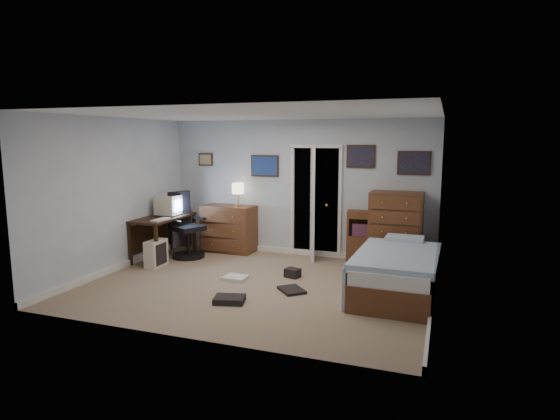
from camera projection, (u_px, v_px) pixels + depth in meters
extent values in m
cube|color=gray|center=(257.00, 285.00, 6.97)|extent=(5.00, 4.00, 0.02)
cube|color=black|center=(163.00, 218.00, 8.42)|extent=(0.61, 1.33, 0.04)
cube|color=black|center=(130.00, 245.00, 7.99)|extent=(0.05, 0.05, 0.73)
cube|color=black|center=(156.00, 247.00, 7.81)|extent=(0.05, 0.05, 0.73)
cube|color=black|center=(171.00, 231.00, 9.15)|extent=(0.05, 0.05, 0.73)
cube|color=black|center=(194.00, 233.00, 8.97)|extent=(0.05, 0.05, 0.73)
cube|color=black|center=(151.00, 235.00, 8.57)|extent=(0.03, 1.23, 0.51)
cube|color=beige|center=(168.00, 205.00, 8.52)|extent=(0.39, 0.37, 0.35)
cube|color=#8CB2F2|center=(178.00, 205.00, 8.46)|extent=(0.01, 0.29, 0.22)
cube|color=beige|center=(169.00, 215.00, 8.55)|extent=(0.26, 0.26, 0.02)
cube|color=beige|center=(161.00, 220.00, 8.03)|extent=(0.15, 0.41, 0.02)
cube|color=beige|center=(156.00, 253.00, 7.92)|extent=(0.20, 0.43, 0.46)
cube|color=black|center=(161.00, 254.00, 7.89)|extent=(0.01, 0.31, 0.36)
cylinder|color=black|center=(189.00, 256.00, 8.57)|extent=(0.77, 0.77, 0.07)
cylinder|color=black|center=(188.00, 242.00, 8.53)|extent=(0.09, 0.09, 0.45)
cube|color=black|center=(188.00, 228.00, 8.49)|extent=(0.65, 0.65, 0.09)
cube|color=black|center=(179.00, 208.00, 8.61)|extent=(0.24, 0.44, 0.61)
cube|color=black|center=(175.00, 221.00, 8.28)|extent=(0.33, 0.19, 0.04)
cube|color=black|center=(200.00, 218.00, 8.66)|extent=(0.33, 0.19, 0.04)
cube|color=maroon|center=(186.00, 227.00, 9.42)|extent=(0.17, 0.17, 0.79)
cube|color=brown|center=(229.00, 228.00, 8.99)|extent=(1.03, 0.56, 0.89)
cylinder|color=gold|center=(238.00, 205.00, 8.86)|extent=(0.14, 0.14, 0.02)
cylinder|color=gold|center=(238.00, 198.00, 8.83)|extent=(0.03, 0.03, 0.27)
cylinder|color=beige|center=(238.00, 188.00, 8.81)|extent=(0.24, 0.24, 0.20)
cube|color=black|center=(320.00, 200.00, 8.84)|extent=(0.90, 0.60, 2.00)
cube|color=white|center=(292.00, 201.00, 8.68)|extent=(0.06, 0.05, 2.00)
cube|color=white|center=(340.00, 204.00, 8.38)|extent=(0.06, 0.05, 2.00)
cube|color=white|center=(316.00, 146.00, 8.38)|extent=(0.96, 0.05, 0.06)
cube|color=white|center=(312.00, 203.00, 8.45)|extent=(0.31, 0.77, 2.00)
sphere|color=gold|center=(326.00, 205.00, 8.20)|extent=(0.06, 0.06, 0.06)
cube|color=brown|center=(396.00, 229.00, 7.89)|extent=(0.87, 0.52, 1.28)
cube|color=brown|center=(376.00, 237.00, 8.15)|extent=(1.02, 0.31, 0.91)
cube|color=black|center=(376.00, 228.00, 8.05)|extent=(0.93, 0.15, 0.30)
cube|color=maroon|center=(376.00, 231.00, 8.06)|extent=(0.81, 0.17, 0.22)
cube|color=brown|center=(397.00, 281.00, 6.56)|extent=(1.07, 2.06, 0.36)
cube|color=white|center=(398.00, 262.00, 6.52)|extent=(1.02, 2.02, 0.18)
cube|color=#6189B5|center=(397.00, 256.00, 6.41)|extent=(1.12, 1.76, 0.10)
cube|color=#6189B5|center=(358.00, 272.00, 6.64)|extent=(0.08, 1.73, 0.55)
cube|color=#7093B4|center=(405.00, 241.00, 7.20)|extent=(0.57, 0.40, 0.13)
cube|color=#331E11|center=(206.00, 159.00, 9.18)|extent=(0.30, 0.03, 0.24)
cube|color=#966852|center=(205.00, 160.00, 9.16)|extent=(0.25, 0.01, 0.19)
cube|color=#331E11|center=(265.00, 166.00, 8.78)|extent=(0.55, 0.03, 0.40)
cube|color=navy|center=(265.00, 166.00, 8.76)|extent=(0.50, 0.01, 0.35)
cube|color=#331E11|center=(361.00, 156.00, 8.15)|extent=(0.50, 0.03, 0.40)
cube|color=black|center=(361.00, 156.00, 8.13)|extent=(0.45, 0.01, 0.35)
cube|color=#331E11|center=(414.00, 163.00, 7.86)|extent=(0.55, 0.03, 0.40)
cube|color=black|center=(414.00, 163.00, 7.84)|extent=(0.50, 0.01, 0.35)
cube|color=black|center=(293.00, 273.00, 7.34)|extent=(0.26, 0.23, 0.14)
cube|color=black|center=(292.00, 290.00, 6.67)|extent=(0.49, 0.50, 0.04)
cube|color=black|center=(230.00, 299.00, 6.22)|extent=(0.46, 0.39, 0.08)
cube|color=silver|center=(236.00, 278.00, 7.24)|extent=(0.36, 0.31, 0.05)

